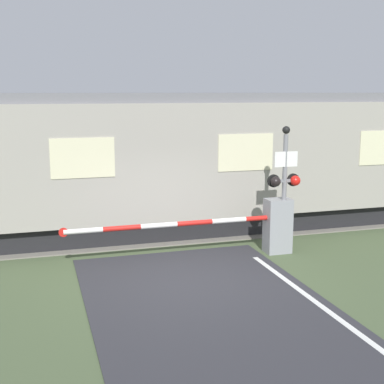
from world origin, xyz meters
name	(u,v)px	position (x,y,z in m)	size (l,w,h in m)	color
ground_plane	(188,281)	(0.00, 0.00, 0.00)	(80.00, 80.00, 0.00)	#475638
track_bed	(147,231)	(0.00, 4.10, 0.02)	(36.00, 3.20, 0.13)	slate
train	(225,159)	(2.29, 4.10, 1.94)	(14.90, 3.02, 3.78)	black
crossing_barrier	(263,225)	(2.24, 1.30, 0.69)	(5.40, 0.44, 1.31)	gray
signal_post	(285,182)	(2.69, 1.16, 1.74)	(0.81, 0.26, 3.04)	gray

